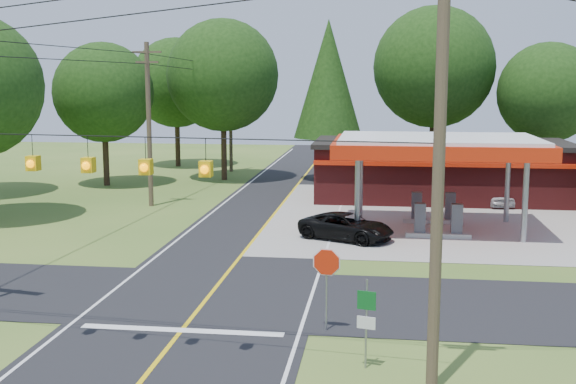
# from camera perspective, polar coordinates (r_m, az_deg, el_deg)

# --- Properties ---
(ground) EXTENTS (120.00, 120.00, 0.00)m
(ground) POSITION_cam_1_polar(r_m,az_deg,el_deg) (26.60, -6.29, -8.24)
(ground) COLOR #3F6222
(ground) RESTS_ON ground
(main_highway) EXTENTS (8.00, 120.00, 0.02)m
(main_highway) POSITION_cam_1_polar(r_m,az_deg,el_deg) (26.59, -6.29, -8.22)
(main_highway) COLOR black
(main_highway) RESTS_ON ground
(cross_road) EXTENTS (70.00, 7.00, 0.02)m
(cross_road) POSITION_cam_1_polar(r_m,az_deg,el_deg) (26.59, -6.29, -8.21)
(cross_road) COLOR black
(cross_road) RESTS_ON ground
(lane_center_yellow) EXTENTS (0.15, 110.00, 0.00)m
(lane_center_yellow) POSITION_cam_1_polar(r_m,az_deg,el_deg) (26.59, -6.29, -8.19)
(lane_center_yellow) COLOR yellow
(lane_center_yellow) RESTS_ON main_highway
(gas_canopy) EXTENTS (10.60, 7.40, 4.88)m
(gas_canopy) POSITION_cam_1_polar(r_m,az_deg,el_deg) (37.94, 11.75, 3.38)
(gas_canopy) COLOR gray
(gas_canopy) RESTS_ON ground
(convenience_store) EXTENTS (16.40, 7.55, 3.80)m
(convenience_store) POSITION_cam_1_polar(r_m,az_deg,el_deg) (48.17, 11.97, 1.72)
(convenience_store) COLOR maroon
(convenience_store) RESTS_ON ground
(utility_pole_near_right) EXTENTS (1.80, 0.30, 11.50)m
(utility_pole_near_right) POSITION_cam_1_polar(r_m,az_deg,el_deg) (17.82, 11.85, 2.69)
(utility_pole_near_right) COLOR #473828
(utility_pole_near_right) RESTS_ON ground
(utility_pole_far_left) EXTENTS (1.80, 0.30, 10.00)m
(utility_pole_far_left) POSITION_cam_1_polar(r_m,az_deg,el_deg) (45.01, -10.94, 5.46)
(utility_pole_far_left) COLOR #473828
(utility_pole_far_left) RESTS_ON ground
(utility_pole_north) EXTENTS (0.30, 0.30, 9.50)m
(utility_pole_north) POSITION_cam_1_polar(r_m,az_deg,el_deg) (61.06, -4.56, 6.06)
(utility_pole_north) COLOR #473828
(utility_pole_north) RESTS_ON ground
(overhead_beacons) EXTENTS (17.04, 2.04, 1.03)m
(overhead_beacons) POSITION_cam_1_polar(r_m,az_deg,el_deg) (20.04, -13.44, 4.04)
(overhead_beacons) COLOR black
(overhead_beacons) RESTS_ON ground
(treeline_backdrop) EXTENTS (70.27, 51.59, 13.30)m
(treeline_backdrop) POSITION_cam_1_polar(r_m,az_deg,el_deg) (48.96, 1.21, 8.57)
(treeline_backdrop) COLOR #332316
(treeline_backdrop) RESTS_ON ground
(suv_car) EXTENTS (6.20, 6.20, 1.30)m
(suv_car) POSITION_cam_1_polar(r_m,az_deg,el_deg) (35.44, 4.64, -2.76)
(suv_car) COLOR black
(suv_car) RESTS_ON ground
(sedan_car) EXTENTS (4.22, 4.22, 1.28)m
(sedan_car) POSITION_cam_1_polar(r_m,az_deg,el_deg) (46.78, 16.12, -0.23)
(sedan_car) COLOR silver
(sedan_car) RESTS_ON ground
(octagonal_stop_sign) EXTENTS (0.92, 0.19, 2.69)m
(octagonal_stop_sign) POSITION_cam_1_polar(r_m,az_deg,el_deg) (22.48, 3.06, -6.06)
(octagonal_stop_sign) COLOR gray
(octagonal_stop_sign) RESTS_ON ground
(route_sign_post) EXTENTS (0.51, 0.15, 2.51)m
(route_sign_post) POSITION_cam_1_polar(r_m,az_deg,el_deg) (19.89, 6.21, -9.67)
(route_sign_post) COLOR gray
(route_sign_post) RESTS_ON ground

